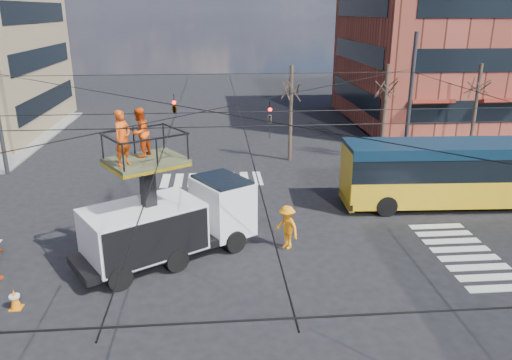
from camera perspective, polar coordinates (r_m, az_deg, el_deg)
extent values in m
plane|color=black|center=(19.35, -5.06, -9.52)|extent=(120.00, 120.00, 0.00)
cube|color=slate|center=(44.27, 23.37, 5.44)|extent=(18.00, 18.00, 0.12)
cube|color=black|center=(43.66, -22.67, 8.42)|extent=(0.12, 13.60, 1.50)
cube|color=black|center=(43.26, -23.24, 12.75)|extent=(0.12, 13.60, 1.50)
cube|color=black|center=(43.12, -23.83, 17.13)|extent=(0.12, 13.60, 1.50)
cube|color=brown|center=(46.49, 23.91, 14.65)|extent=(20.00, 16.00, 14.00)
cube|color=black|center=(43.21, 11.18, 9.57)|extent=(0.12, 13.60, 1.58)
cube|color=black|center=(42.80, 11.49, 14.19)|extent=(0.12, 13.60, 1.57)
cube|color=black|center=(42.68, 11.81, 18.87)|extent=(0.12, 13.60, 1.57)
cylinder|color=#2D2D30|center=(31.74, 17.18, 8.66)|extent=(0.24, 0.24, 8.00)
cylinder|color=black|center=(29.24, -5.39, 11.96)|extent=(24.00, 0.03, 0.03)
cylinder|color=black|center=(6.13, -6.59, -15.91)|extent=(24.00, 0.03, 0.03)
cylinder|color=black|center=(17.35, -5.62, 7.89)|extent=(24.02, 24.02, 0.03)
cylinder|color=black|center=(17.35, -5.62, 7.89)|extent=(24.02, 24.02, 0.03)
cylinder|color=black|center=(16.24, -5.62, 6.04)|extent=(24.00, 0.03, 0.03)
cylinder|color=black|center=(18.58, -5.56, 7.68)|extent=(24.00, 0.03, 0.03)
cylinder|color=black|center=(17.49, -9.53, 6.46)|extent=(0.03, 24.00, 0.03)
cylinder|color=black|center=(17.45, -1.61, 6.69)|extent=(0.03, 24.00, 0.03)
imported|color=black|center=(20.57, 1.56, 7.43)|extent=(0.16, 0.20, 1.00)
imported|color=black|center=(22.43, -9.34, 8.80)|extent=(0.26, 1.24, 0.50)
cylinder|color=#382B21|center=(31.51, 3.98, 7.52)|extent=(0.24, 0.24, 6.00)
cylinder|color=#382B21|center=(32.95, 14.44, 7.48)|extent=(0.24, 0.24, 6.00)
cylinder|color=#382B21|center=(35.37, 23.74, 7.23)|extent=(0.24, 0.24, 6.00)
cube|color=black|center=(19.80, -10.16, -7.28)|extent=(7.11, 5.55, 0.30)
cube|color=white|center=(20.55, -3.84, -2.97)|extent=(2.79, 2.99, 2.20)
cube|color=black|center=(20.26, -3.89, -0.87)|extent=(2.57, 2.80, 0.80)
cube|color=white|center=(19.09, -12.73, -5.51)|extent=(4.89, 4.33, 1.80)
cylinder|color=black|center=(20.01, -2.45, -7.01)|extent=(0.95, 0.77, 0.90)
cylinder|color=black|center=(21.78, -5.87, -4.86)|extent=(0.95, 0.77, 0.90)
cylinder|color=black|center=(18.84, -9.09, -8.99)|extent=(0.95, 0.77, 0.90)
cylinder|color=black|center=(20.72, -12.08, -6.50)|extent=(0.95, 0.77, 0.90)
cylinder|color=black|center=(18.09, -15.36, -10.72)|extent=(0.95, 0.77, 0.90)
cylinder|color=black|center=(20.04, -17.83, -7.94)|extent=(0.95, 0.77, 0.90)
cube|color=black|center=(18.72, -12.18, -1.72)|extent=(0.62, 0.62, 2.66)
cube|color=#43472B|center=(18.30, -12.46, 2.18)|extent=(3.32, 3.15, 0.12)
cube|color=yellow|center=(18.34, -12.43, 1.82)|extent=(3.32, 3.15, 0.12)
imported|color=#DE480E|center=(17.44, -14.99, 4.63)|extent=(0.77, 0.84, 1.92)
imported|color=#DE480E|center=(18.43, -13.14, 5.31)|extent=(0.97, 1.07, 1.78)
cube|color=gold|center=(26.42, 22.46, -0.76)|extent=(11.65, 3.08, 1.30)
cube|color=black|center=(26.07, 22.78, 1.73)|extent=(11.65, 3.03, 1.10)
cube|color=#0B2133|center=(25.87, 23.01, 3.42)|extent=(11.65, 3.08, 0.50)
cube|color=gold|center=(24.38, 10.44, 0.44)|extent=(0.35, 2.48, 2.80)
cube|color=black|center=(24.75, 10.17, -2.09)|extent=(0.26, 2.60, 0.30)
cube|color=gold|center=(24.04, 10.85, 3.27)|extent=(0.17, 1.60, 0.35)
cylinder|color=black|center=(24.10, 14.68, -2.89)|extent=(1.01, 0.34, 1.00)
cylinder|color=black|center=(26.21, 13.24, -0.98)|extent=(1.01, 0.34, 1.00)
cone|color=orange|center=(18.26, -25.85, -12.14)|extent=(0.36, 0.36, 0.70)
imported|color=orange|center=(20.14, 3.54, -5.40)|extent=(1.24, 1.35, 1.83)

